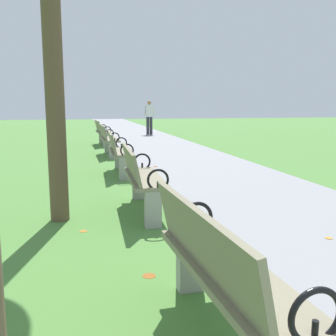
{
  "coord_description": "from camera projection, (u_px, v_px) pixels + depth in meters",
  "views": [
    {
      "loc": [
        -1.32,
        0.9,
        1.49
      ],
      "look_at": [
        -0.05,
        6.51,
        0.55
      ],
      "focal_mm": 42.23,
      "sensor_mm": 36.0,
      "label": 1
    }
  ],
  "objects": [
    {
      "name": "pedestrian_walking",
      "position": [
        149.0,
        116.0,
        18.89
      ],
      "size": [
        0.53,
        0.22,
        1.62
      ],
      "color": "#2D2D38",
      "rests_on": "paved_walkway"
    },
    {
      "name": "park_bench_3",
      "position": [
        141.0,
        177.0,
        5.44
      ],
      "size": [
        0.52,
        1.61,
        0.9
      ],
      "color": "gray",
      "rests_on": "ground"
    },
    {
      "name": "park_bench_2",
      "position": [
        221.0,
        271.0,
        2.4
      ],
      "size": [
        0.55,
        1.62,
        0.9
      ],
      "color": "gray",
      "rests_on": "ground"
    },
    {
      "name": "park_bench_6",
      "position": [
        102.0,
        132.0,
        14.27
      ],
      "size": [
        0.53,
        1.62,
        0.9
      ],
      "color": "gray",
      "rests_on": "ground"
    },
    {
      "name": "park_bench_5",
      "position": [
        108.0,
        139.0,
        11.38
      ],
      "size": [
        0.49,
        1.61,
        0.9
      ],
      "color": "gray",
      "rests_on": "ground"
    },
    {
      "name": "paved_walkway",
      "position": [
        144.0,
        138.0,
        17.31
      ],
      "size": [
        2.96,
        44.0,
        0.02
      ],
      "primitive_type": "cube",
      "color": "gray",
      "rests_on": "ground"
    },
    {
      "name": "scattered_leaves",
      "position": [
        205.0,
        267.0,
        3.62
      ],
      "size": [
        3.11,
        11.95,
        0.02
      ],
      "color": "#BC842D",
      "rests_on": "ground"
    },
    {
      "name": "park_bench_4",
      "position": [
        119.0,
        151.0,
        8.42
      ],
      "size": [
        0.52,
        1.61,
        0.9
      ],
      "color": "gray",
      "rests_on": "ground"
    }
  ]
}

